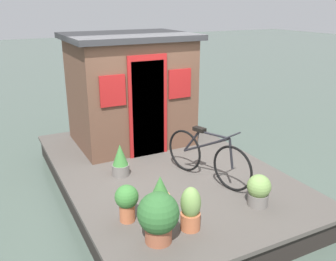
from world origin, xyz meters
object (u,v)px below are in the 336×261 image
(potted_plant_geranium, at_px, (160,194))
(potted_plant_thyme, at_px, (259,190))
(potted_plant_ivy, at_px, (127,201))
(potted_plant_lavender, at_px, (191,209))
(potted_plant_rosemary, at_px, (120,161))
(bicycle, at_px, (207,157))
(potted_plant_succulent, at_px, (158,216))
(houseboat_cabin, at_px, (130,89))

(potted_plant_geranium, height_order, potted_plant_thyme, potted_plant_geranium)
(potted_plant_ivy, height_order, potted_plant_lavender, potted_plant_lavender)
(potted_plant_rosemary, bearing_deg, bicycle, -123.72)
(potted_plant_thyme, height_order, potted_plant_succulent, potted_plant_succulent)
(bicycle, distance_m, potted_plant_thyme, 1.01)
(potted_plant_rosemary, bearing_deg, potted_plant_geranium, -175.48)
(potted_plant_rosemary, distance_m, potted_plant_lavender, 1.81)
(houseboat_cabin, height_order, potted_plant_geranium, houseboat_cabin)
(potted_plant_ivy, xyz_separation_m, potted_plant_succulent, (-0.57, -0.16, 0.05))
(bicycle, distance_m, potted_plant_succulent, 1.74)
(houseboat_cabin, xyz_separation_m, potted_plant_thyme, (-3.11, -0.59, -0.82))
(potted_plant_geranium, bearing_deg, bicycle, -64.99)
(houseboat_cabin, height_order, potted_plant_rosemary, houseboat_cabin)
(potted_plant_succulent, bearing_deg, bicycle, -51.26)
(potted_plant_lavender, distance_m, potted_plant_succulent, 0.46)
(potted_plant_ivy, height_order, potted_plant_geranium, potted_plant_geranium)
(potted_plant_geranium, distance_m, potted_plant_lavender, 0.57)
(potted_plant_ivy, distance_m, potted_plant_lavender, 0.81)
(houseboat_cabin, bearing_deg, potted_plant_lavender, 170.92)
(houseboat_cabin, relative_size, potted_plant_rosemary, 4.38)
(potted_plant_ivy, distance_m, potted_plant_succulent, 0.59)
(potted_plant_rosemary, bearing_deg, potted_plant_ivy, 163.32)
(houseboat_cabin, relative_size, potted_plant_lavender, 4.09)
(potted_plant_geranium, relative_size, potted_plant_succulent, 0.81)
(potted_plant_succulent, bearing_deg, potted_plant_geranium, -27.76)
(potted_plant_thyme, relative_size, potted_plant_lavender, 0.80)
(bicycle, relative_size, potted_plant_succulent, 2.57)
(houseboat_cabin, relative_size, potted_plant_thyme, 5.10)
(bicycle, distance_m, potted_plant_geranium, 1.15)
(houseboat_cabin, bearing_deg, potted_plant_rosemary, 151.67)
(potted_plant_lavender, relative_size, potted_plant_succulent, 0.91)
(potted_plant_ivy, relative_size, potted_plant_thyme, 1.09)
(bicycle, xyz_separation_m, potted_plant_succulent, (-1.09, 1.35, -0.05))
(potted_plant_rosemary, distance_m, potted_plant_geranium, 1.25)
(bicycle, bearing_deg, potted_plant_thyme, -168.56)
(potted_plant_geranium, xyz_separation_m, potted_plant_succulent, (-0.60, 0.32, 0.10))
(potted_plant_thyme, bearing_deg, potted_plant_geranium, 68.18)
(potted_plant_geranium, bearing_deg, potted_plant_thyme, -111.82)
(bicycle, xyz_separation_m, potted_plant_lavender, (-1.04, 0.90, -0.11))
(houseboat_cabin, bearing_deg, bicycle, -169.61)
(potted_plant_ivy, distance_m, potted_plant_geranium, 0.49)
(potted_plant_lavender, bearing_deg, houseboat_cabin, -9.08)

